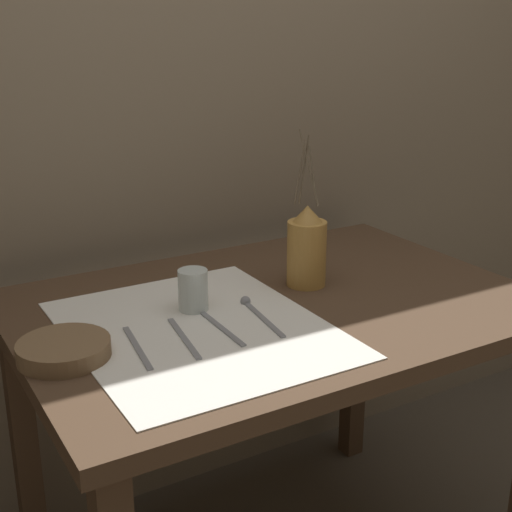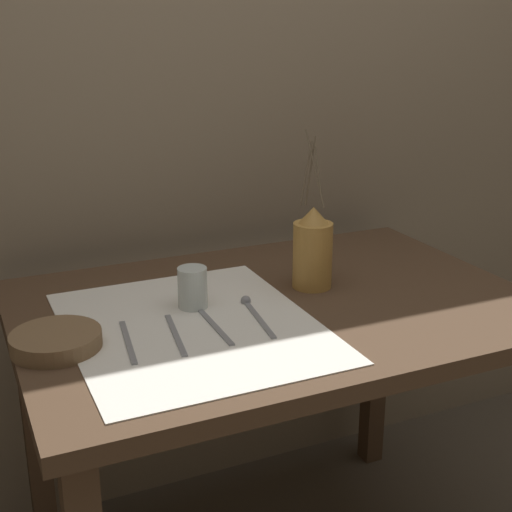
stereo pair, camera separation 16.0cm
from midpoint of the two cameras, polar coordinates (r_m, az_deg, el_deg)
stone_wall_back at (r=2.03m, az=-8.71°, el=12.01°), size 7.00×0.06×2.40m
wooden_table at (r=1.71m, az=-1.20°, el=-6.95°), size 1.19×0.83×0.79m
linen_cloth at (r=1.53m, az=-7.68°, el=-5.87°), size 0.52×0.62×0.00m
pitcher_with_flowers at (r=1.74m, az=1.45°, el=0.58°), size 0.10×0.10×0.39m
wooden_bowl at (r=1.46m, az=-18.20°, el=-7.23°), size 0.18×0.18×0.04m
glass_tumbler_near at (r=1.61m, az=-7.91°, el=-2.76°), size 0.07×0.07×0.09m
fork_outer at (r=1.46m, az=-12.62°, el=-7.22°), size 0.04×0.21×0.00m
knife_center at (r=1.49m, az=-8.89°, el=-6.56°), size 0.04×0.21×0.00m
spoon_inner at (r=1.57m, az=-6.76°, el=-4.92°), size 0.02×0.22×0.02m
spoon_outer at (r=1.61m, az=-3.12°, el=-4.25°), size 0.04×0.22×0.02m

